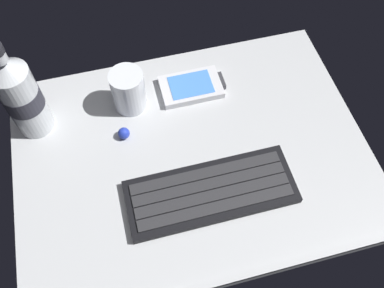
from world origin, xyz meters
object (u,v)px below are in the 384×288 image
Objects in this scene: trackball_mouse at (124,133)px; keyboard at (211,192)px; water_bottle at (21,96)px; juice_cup at (129,91)px; handheld_device at (192,87)px.

keyboard is at bearing -50.94° from trackball_mouse.
keyboard is at bearing -38.26° from water_bottle.
keyboard is 19.66cm from trackball_mouse.
water_bottle is at bearing -179.02° from juice_cup.
juice_cup is (-9.84, 22.39, 3.10)cm from keyboard.
keyboard is 13.20× the size of trackball_mouse.
trackball_mouse is (-12.39, 15.27, 0.29)cm from keyboard.
juice_cup is at bearing 0.98° from water_bottle.
keyboard is at bearing -96.36° from handheld_device.
trackball_mouse is at bearing -109.68° from juice_cup.
handheld_device is 12.81cm from juice_cup.
water_bottle is 18.78cm from trackball_mouse.
handheld_device is at bearing 83.64° from keyboard.
juice_cup is at bearing 113.73° from keyboard.
handheld_device is at bearing 1.63° from water_bottle.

